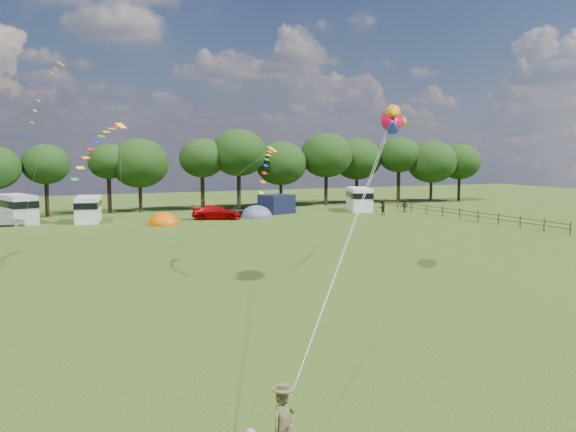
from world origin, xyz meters
name	(u,v)px	position (x,y,z in m)	size (l,w,h in m)	color
ground_plane	(365,326)	(0.00, 0.00, 0.00)	(180.00, 180.00, 0.00)	black
tree_line	(170,160)	(5.30, 54.99, 6.35)	(102.98, 10.98, 10.27)	black
fence	(451,211)	(32.00, 34.50, 0.70)	(0.12, 33.12, 1.20)	#472D19
car_b	(6,220)	(-13.56, 46.02, 0.61)	(1.28, 3.44, 1.21)	gray
car_c	(216,212)	(7.47, 43.50, 0.77)	(2.15, 5.13, 1.54)	#8F0203
car_d	(241,211)	(11.04, 45.50, 0.65)	(2.16, 4.77, 1.30)	black
campervan_b	(17,208)	(-12.44, 48.55, 1.58)	(4.18, 6.50, 2.95)	#B3B3B5
campervan_c	(88,208)	(-5.55, 46.67, 1.44)	(3.47, 5.85, 2.68)	silver
campervan_d	(359,198)	(26.98, 46.06, 1.53)	(4.36, 6.32, 2.85)	white
tent_orange	(163,224)	(1.04, 40.98, 0.02)	(3.25, 3.56, 2.54)	#C65300
tent_greyblue	(257,217)	(12.31, 43.81, 0.02)	(3.60, 3.94, 2.68)	#4D546C
awning_navy	(277,204)	(16.15, 47.03, 1.12)	(3.58, 2.91, 2.24)	black
kite_flyer	(284,428)	(-8.12, -9.72, 0.94)	(0.69, 0.45, 1.88)	brown
fish_kite	(392,120)	(6.34, 7.75, 9.19)	(2.85, 3.76, 2.04)	#E8002B
streamer_kite_a	(48,86)	(-10.52, 26.59, 12.12)	(3.19, 5.54, 5.74)	#FFDB05
streamer_kite_b	(103,141)	(-7.54, 21.41, 8.13)	(4.36, 4.71, 3.82)	yellow
streamer_kite_c	(268,161)	(1.37, 14.05, 6.83)	(3.17, 4.97, 2.80)	yellow
walker_a	(382,208)	(26.70, 40.37, 0.81)	(0.79, 0.48, 1.62)	black
walker_b	(404,205)	(30.95, 42.00, 0.83)	(1.07, 0.50, 1.66)	black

